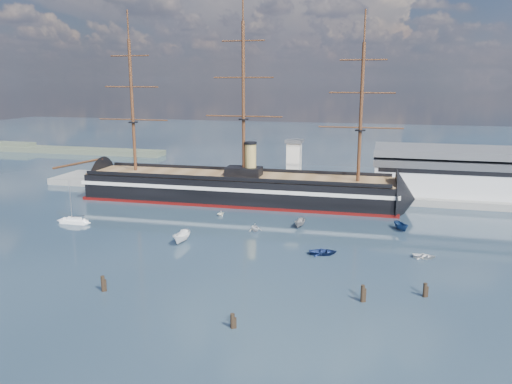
# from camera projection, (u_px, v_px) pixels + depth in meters

# --- Properties ---
(ground) EXTENTS (600.00, 600.00, 0.00)m
(ground) POSITION_uv_depth(u_px,v_px,m) (257.00, 223.00, 122.81)
(ground) COLOR #152231
(ground) RESTS_ON ground
(quay) EXTENTS (180.00, 18.00, 2.00)m
(quay) POSITION_uv_depth(u_px,v_px,m) (317.00, 194.00, 154.34)
(quay) COLOR slate
(quay) RESTS_ON ground
(warehouse) EXTENTS (63.00, 21.00, 11.60)m
(warehouse) POSITION_uv_depth(u_px,v_px,m) (485.00, 173.00, 144.56)
(warehouse) COLOR #B7BABC
(warehouse) RESTS_ON ground
(quay_tower) EXTENTS (5.00, 5.00, 15.00)m
(quay_tower) POSITION_uv_depth(u_px,v_px,m) (294.00, 163.00, 151.09)
(quay_tower) COLOR silver
(quay_tower) RESTS_ON ground
(shoreline) EXTENTS (120.00, 10.00, 4.00)m
(shoreline) POSITION_uv_depth(u_px,v_px,m) (33.00, 148.00, 246.42)
(shoreline) COLOR #3F4C38
(shoreline) RESTS_ON ground
(warship) EXTENTS (113.07, 18.45, 53.94)m
(warship) POSITION_uv_depth(u_px,v_px,m) (231.00, 188.00, 143.96)
(warship) COLOR black
(warship) RESTS_ON ground
(sailboat) EXTENTS (6.76, 2.12, 10.74)m
(sailboat) POSITION_uv_depth(u_px,v_px,m) (74.00, 221.00, 122.27)
(sailboat) COLOR white
(sailboat) RESTS_ON ground
(motorboat_a) EXTENTS (7.67, 3.04, 3.03)m
(motorboat_a) POSITION_uv_depth(u_px,v_px,m) (182.00, 243.00, 107.89)
(motorboat_a) COLOR white
(motorboat_a) RESTS_ON ground
(motorboat_b) EXTENTS (2.27, 3.76, 1.64)m
(motorboat_b) POSITION_uv_depth(u_px,v_px,m) (323.00, 255.00, 100.67)
(motorboat_b) COLOR navy
(motorboat_b) RESTS_ON ground
(motorboat_c) EXTENTS (6.13, 2.95, 2.35)m
(motorboat_c) POSITION_uv_depth(u_px,v_px,m) (300.00, 227.00, 119.54)
(motorboat_c) COLOR gray
(motorboat_c) RESTS_ON ground
(motorboat_d) EXTENTS (5.96, 5.36, 2.07)m
(motorboat_d) POSITION_uv_depth(u_px,v_px,m) (255.00, 231.00, 116.19)
(motorboat_d) COLOR silver
(motorboat_d) RESTS_ON ground
(motorboat_e) EXTENTS (1.13, 2.74, 1.27)m
(motorboat_e) POSITION_uv_depth(u_px,v_px,m) (424.00, 258.00, 98.51)
(motorboat_e) COLOR silver
(motorboat_e) RESTS_ON ground
(motorboat_f) EXTENTS (6.37, 4.82, 2.42)m
(motorboat_f) POSITION_uv_depth(u_px,v_px,m) (401.00, 231.00, 116.70)
(motorboat_f) COLOR navy
(motorboat_f) RESTS_ON ground
(motorboat_g) EXTENTS (4.03, 3.45, 1.38)m
(motorboat_g) POSITION_uv_depth(u_px,v_px,m) (221.00, 216.00, 129.61)
(motorboat_g) COLOR white
(motorboat_g) RESTS_ON ground
(piling_near_left) EXTENTS (0.64, 0.64, 3.41)m
(piling_near_left) POSITION_uv_depth(u_px,v_px,m) (103.00, 291.00, 83.21)
(piling_near_left) COLOR black
(piling_near_left) RESTS_ON ground
(piling_near_mid) EXTENTS (0.64, 0.64, 2.90)m
(piling_near_mid) POSITION_uv_depth(u_px,v_px,m) (233.00, 328.00, 70.85)
(piling_near_mid) COLOR black
(piling_near_mid) RESTS_ON ground
(piling_near_right) EXTENTS (0.64, 0.64, 3.53)m
(piling_near_right) POSITION_uv_depth(u_px,v_px,m) (362.00, 302.00, 79.22)
(piling_near_right) COLOR black
(piling_near_right) RESTS_ON ground
(piling_far_right) EXTENTS (0.64, 0.64, 3.07)m
(piling_far_right) POSITION_uv_depth(u_px,v_px,m) (424.00, 297.00, 81.04)
(piling_far_right) COLOR black
(piling_far_right) RESTS_ON ground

